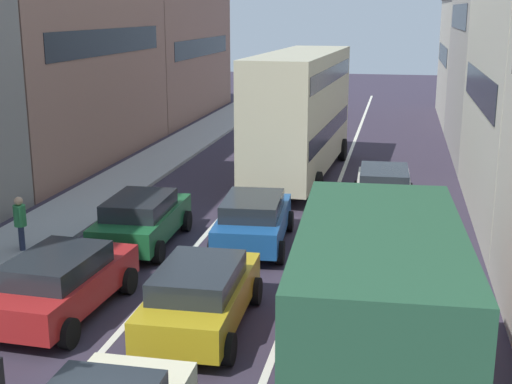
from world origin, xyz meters
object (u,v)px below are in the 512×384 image
(removalist_box_truck, at_px, (376,306))
(wagon_left_lane_second, at_px, (61,282))
(hatchback_centre_lane_third, at_px, (253,219))
(sedan_left_lane_third, at_px, (142,219))
(sedan_right_lane_behind_truck, at_px, (374,243))
(bus_mid_queue_primary, at_px, (301,109))
(pedestrian_mid_sidewalk, at_px, (20,222))
(wagon_right_lane_far, at_px, (384,188))
(sedan_centre_lane_second, at_px, (200,294))

(removalist_box_truck, height_order, wagon_left_lane_second, removalist_box_truck)
(hatchback_centre_lane_third, relative_size, sedan_left_lane_third, 1.01)
(sedan_right_lane_behind_truck, distance_m, bus_mid_queue_primary, 11.03)
(sedan_right_lane_behind_truck, relative_size, bus_mid_queue_primary, 0.41)
(hatchback_centre_lane_third, bearing_deg, pedestrian_mid_sidewalk, 103.86)
(removalist_box_truck, bearing_deg, pedestrian_mid_sidewalk, 55.66)
(bus_mid_queue_primary, bearing_deg, sedan_right_lane_behind_truck, -158.62)
(wagon_right_lane_far, bearing_deg, hatchback_centre_lane_third, 140.02)
(sedan_left_lane_third, distance_m, bus_mid_queue_primary, 10.19)
(hatchback_centre_lane_third, relative_size, bus_mid_queue_primary, 0.42)
(sedan_centre_lane_second, height_order, wagon_left_lane_second, same)
(hatchback_centre_lane_third, bearing_deg, wagon_left_lane_second, 146.04)
(bus_mid_queue_primary, bearing_deg, pedestrian_mid_sidewalk, 152.73)
(wagon_right_lane_far, height_order, bus_mid_queue_primary, bus_mid_queue_primary)
(wagon_right_lane_far, bearing_deg, wagon_left_lane_second, 144.36)
(wagon_left_lane_second, xyz_separation_m, bus_mid_queue_primary, (3.30, 14.41, 2.03))
(removalist_box_truck, relative_size, bus_mid_queue_primary, 0.73)
(wagon_left_lane_second, bearing_deg, sedan_right_lane_behind_truck, -55.92)
(hatchback_centre_lane_third, xyz_separation_m, sedan_right_lane_behind_truck, (3.52, -1.44, 0.00))
(pedestrian_mid_sidewalk, bearing_deg, wagon_right_lane_far, -179.12)
(sedan_left_lane_third, bearing_deg, hatchback_centre_lane_third, -81.73)
(sedan_left_lane_third, height_order, pedestrian_mid_sidewalk, pedestrian_mid_sidewalk)
(removalist_box_truck, bearing_deg, wagon_right_lane_far, -1.75)
(wagon_right_lane_far, relative_size, pedestrian_mid_sidewalk, 2.62)
(removalist_box_truck, xyz_separation_m, wagon_left_lane_second, (-6.97, 2.63, -1.18))
(sedan_centre_lane_second, bearing_deg, wagon_right_lane_far, -20.54)
(hatchback_centre_lane_third, bearing_deg, sedan_right_lane_behind_truck, -116.21)
(wagon_left_lane_second, height_order, pedestrian_mid_sidewalk, pedestrian_mid_sidewalk)
(wagon_left_lane_second, relative_size, pedestrian_mid_sidewalk, 2.64)
(pedestrian_mid_sidewalk, bearing_deg, sedan_right_lane_behind_truck, 150.46)
(removalist_box_truck, relative_size, wagon_right_lane_far, 1.79)
(sedan_left_lane_third, bearing_deg, removalist_box_truck, -139.75)
(hatchback_centre_lane_third, xyz_separation_m, pedestrian_mid_sidewalk, (-6.23, -2.00, 0.15))
(sedan_centre_lane_second, relative_size, sedan_right_lane_behind_truck, 1.01)
(removalist_box_truck, bearing_deg, sedan_centre_lane_second, 53.05)
(sedan_centre_lane_second, relative_size, sedan_left_lane_third, 0.99)
(hatchback_centre_lane_third, height_order, sedan_right_lane_behind_truck, same)
(pedestrian_mid_sidewalk, bearing_deg, hatchback_centre_lane_third, 164.97)
(removalist_box_truck, xyz_separation_m, sedan_right_lane_behind_truck, (-0.25, 6.75, -1.18))
(wagon_right_lane_far, bearing_deg, removalist_box_truck, 179.08)
(removalist_box_truck, xyz_separation_m, wagon_right_lane_far, (-0.18, 12.74, -1.18))
(bus_mid_queue_primary, distance_m, pedestrian_mid_sidewalk, 12.69)
(wagon_right_lane_far, xyz_separation_m, bus_mid_queue_primary, (-3.50, 4.30, 2.03))
(sedan_centre_lane_second, distance_m, sedan_right_lane_behind_truck, 5.46)
(removalist_box_truck, distance_m, pedestrian_mid_sidewalk, 11.80)
(bus_mid_queue_primary, xyz_separation_m, pedestrian_mid_sidewalk, (-6.31, -10.85, -1.88))
(sedan_right_lane_behind_truck, bearing_deg, sedan_left_lane_third, 82.56)
(sedan_left_lane_third, distance_m, wagon_right_lane_far, 8.50)
(wagon_left_lane_second, height_order, bus_mid_queue_primary, bus_mid_queue_primary)
(bus_mid_queue_primary, bearing_deg, sedan_centre_lane_second, -177.30)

